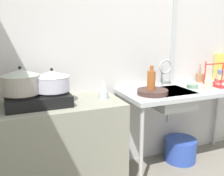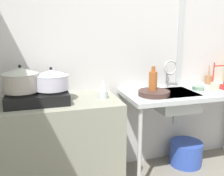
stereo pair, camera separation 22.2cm
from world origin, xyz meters
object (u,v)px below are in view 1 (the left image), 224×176
cup_by_rack (208,85)px  utensil_jar (200,78)px  cereal_box (221,67)px  frying_pan (152,92)px  faucet (165,68)px  dish_rack (224,79)px  percolator (103,90)px  sink_basin (171,99)px  pot_on_right_burner (52,81)px  bucket_on_floor (180,150)px  bottle_by_sink (151,82)px  pot_on_left_burner (21,81)px  small_bowl_on_drainboard (192,86)px  stove (38,99)px

cup_by_rack → utensil_jar: utensil_jar is taller
cereal_box → frying_pan: bearing=-161.1°
faucet → dish_rack: bearing=-14.3°
percolator → frying_pan: 0.47m
frying_pan → cereal_box: bearing=14.8°
utensil_jar → faucet: bearing=-173.6°
percolator → sink_basin: bearing=1.1°
pot_on_right_burner → bucket_on_floor: size_ratio=0.82×
bucket_on_floor → bottle_by_sink: bearing=-166.9°
pot_on_left_burner → small_bowl_on_drainboard: 1.64m
pot_on_right_burner → small_bowl_on_drainboard: pot_on_right_burner is taller
cup_by_rack → bucket_on_floor: (-0.14, 0.18, -0.75)m
cereal_box → faucet: bearing=-170.8°
sink_basin → bottle_by_sink: (-0.24, -0.02, 0.19)m
frying_pan → cup_by_rack: bearing=-4.4°
bottle_by_sink → cereal_box: 1.11m
dish_rack → cup_by_rack: dish_rack is taller
stove → small_bowl_on_drainboard: (1.51, 0.01, -0.03)m
stove → percolator: 0.54m
bottle_by_sink → small_bowl_on_drainboard: bearing=4.3°
stove → cup_by_rack: (1.61, -0.10, -0.01)m
stove → pot_on_right_burner: bearing=0.0°
sink_basin → bucket_on_floor: bearing=20.6°
cup_by_rack → stove: bearing=176.3°
faucet → cup_by_rack: faucet is taller
stove → cereal_box: cereal_box is taller
bottle_by_sink → frying_pan: bearing=-85.7°
faucet → utensil_jar: bearing=6.4°
dish_rack → bottle_by_sink: (-0.90, -0.03, 0.04)m
percolator → cereal_box: 1.56m
dish_rack → small_bowl_on_drainboard: bearing=178.1°
pot_on_right_burner → faucet: pot_on_right_burner is taller
utensil_jar → stove: bearing=-173.2°
pot_on_left_burner → utensil_jar: (1.90, 0.21, -0.15)m
stove → frying_pan: size_ratio=1.73×
utensil_jar → percolator: bearing=-169.3°
sink_basin → frying_pan: bearing=-168.2°
percolator → bottle_by_sink: bearing=-1.2°
cup_by_rack → bucket_on_floor: 0.79m
stove → percolator: percolator is taller
sink_basin → frying_pan: 0.26m
pot_on_left_burner → percolator: size_ratio=1.76×
bucket_on_floor → sink_basin: bearing=-159.4°
dish_rack → sink_basin: bearing=-179.8°
dish_rack → bucket_on_floor: 0.89m
cup_by_rack → bottle_by_sink: bottle_by_sink is taller
pot_on_left_burner → bottle_by_sink: bearing=-1.5°
cup_by_rack → bottle_by_sink: 0.61m
cereal_box → bucket_on_floor: cereal_box is taller
frying_pan → cereal_box: cereal_box is taller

